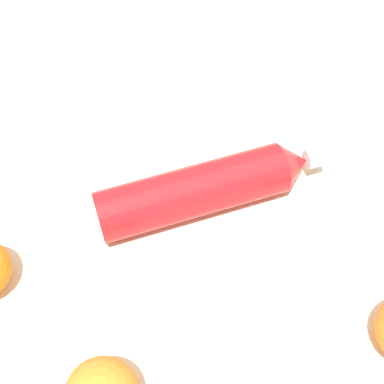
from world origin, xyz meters
The scene contains 2 objects.
ground_plane centered at (0.00, 0.00, 0.00)m, with size 2.40×2.40×0.00m, color beige.
water_bottle centered at (0.03, -0.04, 0.03)m, with size 0.31×0.10×0.07m.
Camera 1 is at (-0.07, -0.42, 0.65)m, focal length 53.45 mm.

